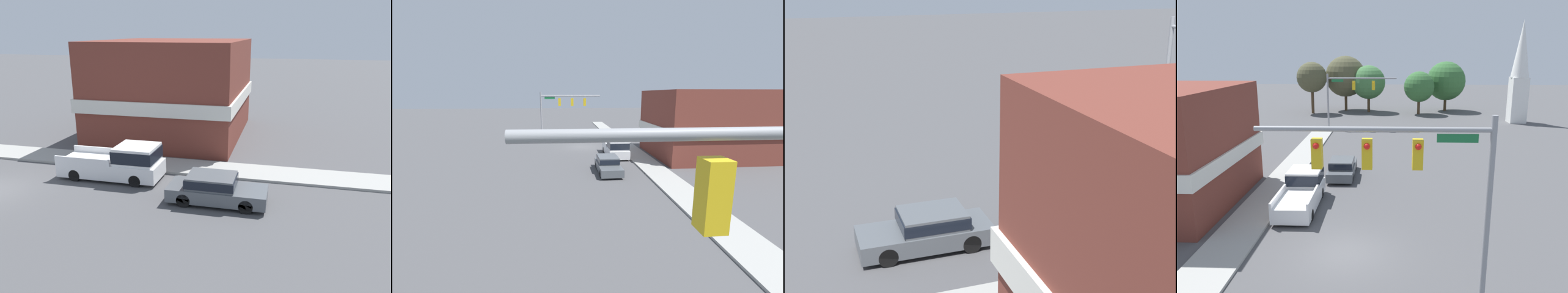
{
  "view_description": "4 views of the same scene",
  "coord_description": "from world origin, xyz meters",
  "views": [
    {
      "loc": [
        14.88,
        14.42,
        7.86
      ],
      "look_at": [
        -0.42,
        10.7,
        3.04
      ],
      "focal_mm": 35.0,
      "sensor_mm": 36.0,
      "label": 1
    },
    {
      "loc": [
        2.34,
        33.34,
        6.7
      ],
      "look_at": [
        0.19,
        9.81,
        2.0
      ],
      "focal_mm": 24.0,
      "sensor_mm": 36.0,
      "label": 2
    },
    {
      "loc": [
        -18.2,
        15.26,
        9.3
      ],
      "look_at": [
        0.78,
        8.71,
        2.77
      ],
      "focal_mm": 50.0,
      "sensor_mm": 36.0,
      "label": 3
    },
    {
      "loc": [
        1.81,
        -15.98,
        9.04
      ],
      "look_at": [
        0.83,
        11.61,
        2.29
      ],
      "focal_mm": 35.0,
      "sensor_mm": 36.0,
      "label": 4
    }
  ],
  "objects": [
    {
      "name": "backdrop_tree_center",
      "position": [
        -0.94,
        44.35,
        4.66
      ],
      "size": [
        5.25,
        5.25,
        7.3
      ],
      "color": "#4C3823",
      "rests_on": "ground"
    },
    {
      "name": "pickup_truck_parked",
      "position": [
        -3.25,
        5.84,
        0.96
      ],
      "size": [
        2.1,
        5.62,
        1.96
      ],
      "color": "black",
      "rests_on": "ground"
    },
    {
      "name": "church_steeple",
      "position": [
        19.36,
        35.46,
        6.99
      ],
      "size": [
        2.33,
        2.33,
        13.36
      ],
      "color": "white",
      "rests_on": "ground"
    },
    {
      "name": "backdrop_tree_left_far",
      "position": [
        -9.52,
        42.53,
        5.52
      ],
      "size": [
        4.62,
        4.62,
        7.85
      ],
      "color": "#4C3823",
      "rests_on": "ground"
    },
    {
      "name": "backdrop_tree_left_mid",
      "position": [
        -4.7,
        45.82,
        5.48
      ],
      "size": [
        6.49,
        6.49,
        8.73
      ],
      "color": "#4C3823",
      "rests_on": "ground"
    },
    {
      "name": "near_signal_assembly",
      "position": [
        2.65,
        -3.33,
        5.22
      ],
      "size": [
        8.25,
        0.49,
        7.05
      ],
      "color": "gray",
      "rests_on": "ground"
    },
    {
      "name": "far_signal_assembly",
      "position": [
        -2.57,
        30.08,
        4.89
      ],
      "size": [
        8.4,
        0.49,
        6.69
      ],
      "color": "gray",
      "rests_on": "ground"
    },
    {
      "name": "sidewalk_curb",
      "position": [
        -5.7,
        0.0,
        0.07
      ],
      "size": [
        2.4,
        60.0,
        0.14
      ],
      "color": "#9E9E99",
      "rests_on": "ground"
    },
    {
      "name": "ground_plane",
      "position": [
        0.0,
        0.0,
        0.0
      ],
      "size": [
        200.0,
        200.0,
        0.0
      ],
      "primitive_type": "plane",
      "color": "#4C4C4F"
    },
    {
      "name": "backdrop_tree_right_far",
      "position": [
        11.37,
        45.96,
        4.79
      ],
      "size": [
        6.17,
        6.17,
        7.87
      ],
      "color": "#4C3823",
      "rests_on": "ground"
    },
    {
      "name": "car_lead",
      "position": [
        -1.44,
        11.4,
        0.73
      ],
      "size": [
        1.85,
        4.64,
        1.38
      ],
      "color": "black",
      "rests_on": "ground"
    },
    {
      "name": "backdrop_tree_right_mid",
      "position": [
        6.8,
        42.18,
        4.16
      ],
      "size": [
        4.6,
        4.6,
        6.48
      ],
      "color": "#4C3823",
      "rests_on": "ground"
    }
  ]
}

